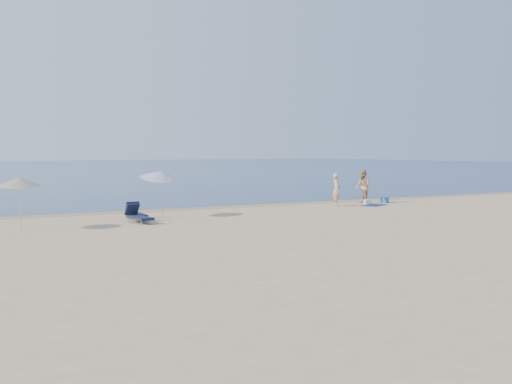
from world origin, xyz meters
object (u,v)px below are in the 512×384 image
person_left (336,190)px  person_right (363,187)px  umbrella_near (160,175)px  blue_cooler (385,200)px

person_left → person_right: (2.31, 0.59, 0.06)m
person_right → umbrella_near: (-12.88, -1.48, 0.98)m
person_left → umbrella_near: bearing=121.7°
blue_cooler → umbrella_near: (-14.29, -1.20, 1.79)m
umbrella_near → blue_cooler: bearing=5.6°
person_right → blue_cooler: size_ratio=4.36×
person_right → person_left: bearing=-59.1°
umbrella_near → person_right: bearing=7.4°
blue_cooler → umbrella_near: umbrella_near is taller
person_left → person_right: size_ratio=0.93×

